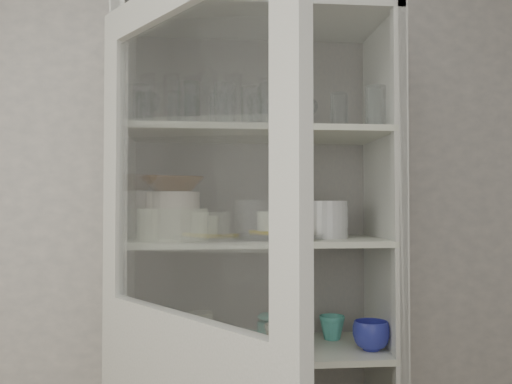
% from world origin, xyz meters
% --- Properties ---
extents(wall_back, '(3.60, 0.02, 2.60)m').
position_xyz_m(wall_back, '(0.00, 1.50, 1.30)').
color(wall_back, '#9C9B99').
rests_on(wall_back, ground).
extents(pantry_cabinet, '(1.00, 0.45, 2.10)m').
position_xyz_m(pantry_cabinet, '(0.20, 1.34, 0.94)').
color(pantry_cabinet, '#B3B5AA').
rests_on(pantry_cabinet, floor).
extents(tumbler_0, '(0.08, 0.08, 0.14)m').
position_xyz_m(tumbler_0, '(-0.21, 1.15, 1.73)').
color(tumbler_0, silver).
rests_on(tumbler_0, shelf_glass).
extents(tumbler_1, '(0.09, 0.09, 0.15)m').
position_xyz_m(tumbler_1, '(-0.05, 1.15, 1.74)').
color(tumbler_1, silver).
rests_on(tumbler_1, shelf_glass).
extents(tumbler_2, '(0.09, 0.09, 0.14)m').
position_xyz_m(tumbler_2, '(0.17, 1.14, 1.73)').
color(tumbler_2, silver).
rests_on(tumbler_2, shelf_glass).
extents(tumbler_3, '(0.08, 0.08, 0.14)m').
position_xyz_m(tumbler_3, '(0.35, 1.15, 1.73)').
color(tumbler_3, silver).
rests_on(tumbler_3, shelf_glass).
extents(tumbler_4, '(0.09, 0.09, 0.15)m').
position_xyz_m(tumbler_4, '(0.24, 1.15, 1.74)').
color(tumbler_4, silver).
rests_on(tumbler_4, shelf_glass).
extents(tumbler_5, '(0.08, 0.08, 0.13)m').
position_xyz_m(tumbler_5, '(0.49, 1.15, 1.72)').
color(tumbler_5, silver).
rests_on(tumbler_5, shelf_glass).
extents(tumbler_6, '(0.09, 0.09, 0.14)m').
position_xyz_m(tumbler_6, '(0.61, 1.11, 1.73)').
color(tumbler_6, silver).
rests_on(tumbler_6, shelf_glass).
extents(tumbler_7, '(0.07, 0.07, 0.13)m').
position_xyz_m(tumbler_7, '(-0.21, 1.25, 1.73)').
color(tumbler_7, silver).
rests_on(tumbler_7, shelf_glass).
extents(tumbler_8, '(0.08, 0.08, 0.14)m').
position_xyz_m(tumbler_8, '(-0.09, 1.27, 1.73)').
color(tumbler_8, silver).
rests_on(tumbler_8, shelf_glass).
extents(tumbler_9, '(0.08, 0.08, 0.14)m').
position_xyz_m(tumbler_9, '(0.06, 1.27, 1.73)').
color(tumbler_9, silver).
rests_on(tumbler_9, shelf_glass).
extents(tumbler_10, '(0.09, 0.09, 0.15)m').
position_xyz_m(tumbler_10, '(0.22, 1.27, 1.74)').
color(tumbler_10, silver).
rests_on(tumbler_10, shelf_glass).
extents(tumbler_11, '(0.08, 0.08, 0.13)m').
position_xyz_m(tumbler_11, '(0.20, 1.24, 1.73)').
color(tumbler_11, silver).
rests_on(tumbler_11, shelf_glass).
extents(goblet_0, '(0.08, 0.08, 0.18)m').
position_xyz_m(goblet_0, '(-0.20, 1.37, 1.75)').
color(goblet_0, silver).
rests_on(goblet_0, shelf_glass).
extents(goblet_1, '(0.08, 0.08, 0.18)m').
position_xyz_m(goblet_1, '(-0.05, 1.39, 1.75)').
color(goblet_1, silver).
rests_on(goblet_1, shelf_glass).
extents(goblet_2, '(0.07, 0.07, 0.15)m').
position_xyz_m(goblet_2, '(0.33, 1.35, 1.74)').
color(goblet_2, silver).
rests_on(goblet_2, shelf_glass).
extents(goblet_3, '(0.07, 0.07, 0.17)m').
position_xyz_m(goblet_3, '(0.42, 1.37, 1.74)').
color(goblet_3, silver).
rests_on(goblet_3, shelf_glass).
extents(plate_stack_front, '(0.25, 0.25, 0.11)m').
position_xyz_m(plate_stack_front, '(-0.10, 1.20, 1.32)').
color(plate_stack_front, silver).
rests_on(plate_stack_front, shelf_plates).
extents(plate_stack_back, '(0.19, 0.19, 0.08)m').
position_xyz_m(plate_stack_back, '(-0.03, 1.39, 1.30)').
color(plate_stack_back, silver).
rests_on(plate_stack_back, shelf_plates).
extents(cream_bowl, '(0.22, 0.22, 0.06)m').
position_xyz_m(cream_bowl, '(-0.10, 1.20, 1.40)').
color(cream_bowl, silver).
rests_on(cream_bowl, plate_stack_front).
extents(terracotta_bowl, '(0.25, 0.25, 0.05)m').
position_xyz_m(terracotta_bowl, '(-0.10, 1.20, 1.46)').
color(terracotta_bowl, '#4C2C13').
rests_on(terracotta_bowl, cream_bowl).
extents(glass_platter, '(0.41, 0.41, 0.02)m').
position_xyz_m(glass_platter, '(0.28, 1.24, 1.27)').
color(glass_platter, silver).
rests_on(glass_platter, shelf_plates).
extents(yellow_trivet, '(0.21, 0.21, 0.01)m').
position_xyz_m(yellow_trivet, '(0.28, 1.24, 1.29)').
color(yellow_trivet, yellow).
rests_on(yellow_trivet, glass_platter).
extents(white_ramekin, '(0.20, 0.20, 0.07)m').
position_xyz_m(white_ramekin, '(0.28, 1.24, 1.33)').
color(white_ramekin, silver).
rests_on(white_ramekin, yellow_trivet).
extents(grey_bowl_stack, '(0.15, 0.15, 0.14)m').
position_xyz_m(grey_bowl_stack, '(0.47, 1.26, 1.33)').
color(grey_bowl_stack, '#BCBCBC').
rests_on(grey_bowl_stack, shelf_plates).
extents(mug_blue, '(0.14, 0.14, 0.10)m').
position_xyz_m(mug_blue, '(0.61, 1.18, 0.91)').
color(mug_blue, '#233397').
rests_on(mug_blue, shelf_mugs).
extents(mug_teal, '(0.13, 0.13, 0.09)m').
position_xyz_m(mug_teal, '(0.50, 1.35, 0.91)').
color(mug_teal, teal).
rests_on(mug_teal, shelf_mugs).
extents(mug_white, '(0.14, 0.14, 0.10)m').
position_xyz_m(mug_white, '(0.28, 1.18, 0.91)').
color(mug_white, silver).
rests_on(mug_white, shelf_mugs).
extents(teal_jar, '(0.09, 0.09, 0.10)m').
position_xyz_m(teal_jar, '(0.25, 1.30, 0.91)').
color(teal_jar, teal).
rests_on(teal_jar, shelf_mugs).
extents(measuring_cups, '(0.11, 0.11, 0.04)m').
position_xyz_m(measuring_cups, '(0.00, 1.20, 0.88)').
color(measuring_cups, silver).
rests_on(measuring_cups, shelf_mugs).
extents(white_canister, '(0.14, 0.14, 0.12)m').
position_xyz_m(white_canister, '(-0.01, 1.31, 0.92)').
color(white_canister, silver).
rests_on(white_canister, shelf_mugs).
extents(tumbler_12, '(0.08, 0.08, 0.15)m').
position_xyz_m(tumbler_12, '(0.08, 1.16, 1.74)').
color(tumbler_12, silver).
rests_on(tumbler_12, shelf_glass).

